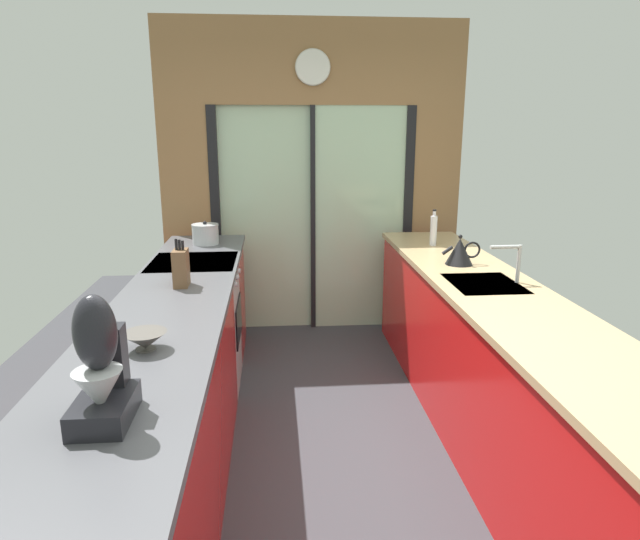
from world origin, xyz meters
TOP-DOWN VIEW (x-y plane):
  - ground_plane at (0.00, 0.60)m, footprint 5.04×7.60m
  - back_wall_unit at (0.00, 2.40)m, footprint 2.64×0.12m
  - left_counter_run at (-0.91, 0.13)m, footprint 0.62×3.80m
  - right_counter_run at (0.91, 0.30)m, footprint 0.62×3.80m
  - sink_faucet at (1.05, 0.55)m, footprint 0.19×0.02m
  - oven_range at (-0.91, 1.25)m, footprint 0.60×0.60m
  - mixing_bowl at (-0.89, -0.31)m, footprint 0.18×0.18m
  - knife_block at (-0.89, 0.64)m, footprint 0.08×0.14m
  - stand_mixer at (-0.89, -0.89)m, footprint 0.17×0.27m
  - stock_pot at (-0.89, 1.84)m, footprint 0.21×0.21m
  - kettle at (0.89, 1.02)m, footprint 0.27×0.18m
  - soap_bottle at (0.89, 1.64)m, footprint 0.05×0.05m

SIDE VIEW (x-z plane):
  - ground_plane at x=0.00m, z-range -0.02..0.00m
  - oven_range at x=-0.91m, z-range 0.00..0.92m
  - right_counter_run at x=0.91m, z-range 0.00..0.92m
  - left_counter_run at x=-0.91m, z-range 0.01..0.93m
  - mixing_bowl at x=-0.89m, z-range 0.92..1.00m
  - stock_pot at x=-0.89m, z-range 0.91..1.09m
  - kettle at x=0.89m, z-range 0.91..1.11m
  - knife_block at x=-0.89m, z-range 0.89..1.17m
  - soap_bottle at x=0.89m, z-range 0.90..1.18m
  - sink_faucet at x=1.05m, z-range 0.96..1.19m
  - stand_mixer at x=-0.89m, z-range 0.87..1.29m
  - back_wall_unit at x=0.00m, z-range 0.17..2.87m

